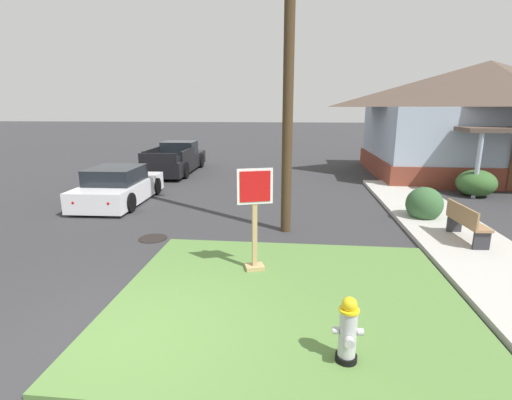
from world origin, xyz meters
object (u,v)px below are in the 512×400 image
manhole_cover (153,238)px  parked_sedan_white (119,187)px  street_bench (466,221)px  fire_hydrant (348,332)px  pickup_truck_black (176,160)px  stop_sign (255,223)px  utility_pole (290,14)px

manhole_cover → parked_sedan_white: parked_sedan_white is taller
manhole_cover → parked_sedan_white: 4.32m
parked_sedan_white → street_bench: (10.04, -3.10, 0.04)m
manhole_cover → fire_hydrant: bearing=-45.9°
parked_sedan_white → pickup_truck_black: bearing=89.8°
stop_sign → utility_pole: 5.08m
manhole_cover → street_bench: (7.54, 0.37, 0.57)m
manhole_cover → stop_sign: bearing=-31.9°
stop_sign → street_bench: size_ratio=1.41×
fire_hydrant → stop_sign: bearing=118.9°
stop_sign → street_bench: bearing=23.5°
pickup_truck_black → street_bench: pickup_truck_black is taller
fire_hydrant → stop_sign: (-1.45, 2.62, 0.54)m
street_bench → utility_pole: size_ratio=0.14×
pickup_truck_black → manhole_cover: bearing=-75.7°
pickup_truck_black → street_bench: size_ratio=3.88×
stop_sign → parked_sedan_white: 7.41m
manhole_cover → parked_sedan_white: bearing=125.8°
fire_hydrant → street_bench: street_bench is taller
stop_sign → parked_sedan_white: size_ratio=0.49×
stop_sign → street_bench: 5.24m
stop_sign → parked_sedan_white: (-5.26, 5.19, -0.50)m
fire_hydrant → utility_pole: size_ratio=0.09×
fire_hydrant → parked_sedan_white: size_ratio=0.21×
fire_hydrant → utility_pole: bearing=99.8°
parked_sedan_white → street_bench: 10.51m
stop_sign → pickup_truck_black: bearing=114.5°
parked_sedan_white → street_bench: size_ratio=2.88×
pickup_truck_black → parked_sedan_white: bearing=-90.2°
parked_sedan_white → manhole_cover: bearing=-54.2°
street_bench → fire_hydrant: bearing=-125.3°
fire_hydrant → parked_sedan_white: 10.30m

